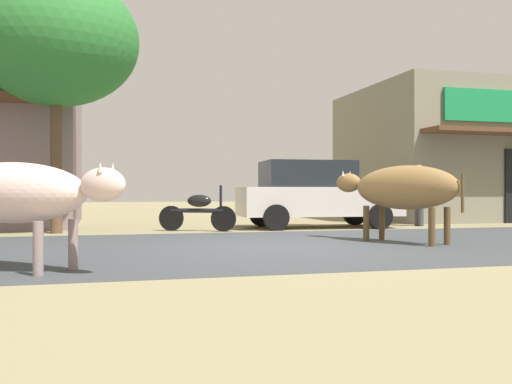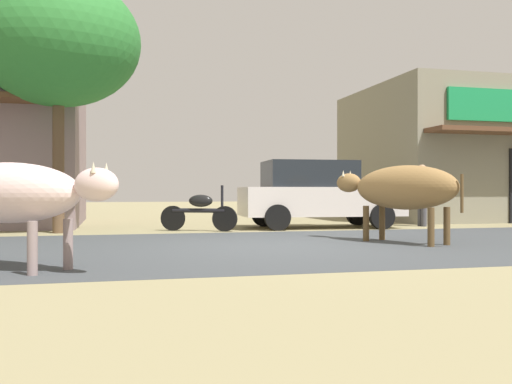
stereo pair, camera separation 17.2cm
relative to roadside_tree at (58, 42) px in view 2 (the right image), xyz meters
The scene contains 9 objects.
ground 6.79m from the roadside_tree, 46.04° to the right, with size 80.00×80.00×0.00m, color #91875F.
asphalt_road 6.79m from the roadside_tree, 46.04° to the right, with size 72.00×6.28×0.00m, color #3E4346.
storefront_right_club 14.03m from the roadside_tree, 15.07° to the left, with size 8.70×6.53×4.21m.
roadside_tree is the anchor object (origin of this frame).
parked_hatchback_car 6.85m from the roadside_tree, ahead, with size 4.00×1.98×1.64m.
parked_motorcycle 4.75m from the roadside_tree, ahead, with size 1.64×0.89×1.03m.
cow_near_brown 6.62m from the roadside_tree, 90.57° to the right, with size 2.48×2.21×1.24m.
cow_far_dark 7.84m from the roadside_tree, 32.95° to the right, with size 1.52×2.55×1.35m.
pedestrian_by_shop 9.41m from the roadside_tree, ahead, with size 0.46×0.61×1.59m.
Camera 2 is at (-2.62, -9.00, 0.90)m, focal length 39.91 mm.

